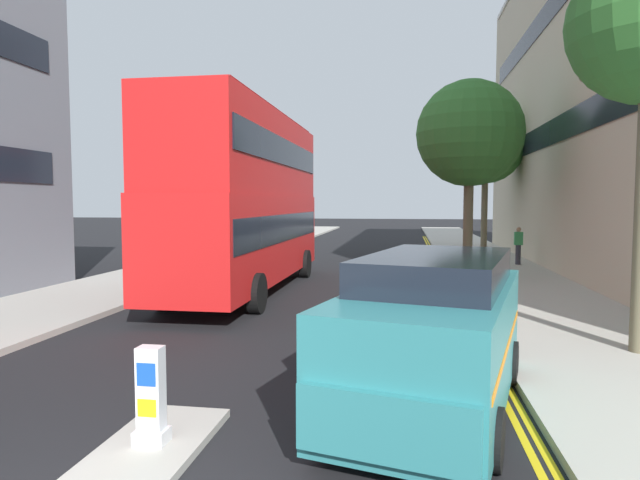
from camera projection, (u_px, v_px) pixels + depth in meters
sidewalk_right at (512, 281)px, 18.81m from camera, size 4.00×80.00×0.14m
sidewalk_left at (163, 274)px, 20.86m from camera, size 4.00×80.00×0.14m
kerb_line_outer at (455, 291)px, 17.18m from camera, size 0.10×56.00×0.01m
kerb_line_inner at (450, 291)px, 17.20m from camera, size 0.10×56.00×0.01m
traffic_island at (152, 447)px, 6.11m from camera, size 1.10×2.20×0.10m
keep_left_bollard at (151, 399)px, 6.07m from camera, size 0.36×0.28×1.11m
double_decker_bus_away at (247, 196)px, 16.99m from camera, size 2.81×10.81×5.64m
taxi_minivan at (433, 334)px, 7.20m from camera, size 2.97×5.12×2.12m
pedestrian_far at (518, 245)px, 23.27m from camera, size 0.34×0.22×1.62m
street_tree_mid at (486, 146)px, 27.55m from camera, size 3.92×3.92×7.58m
street_tree_far at (470, 134)px, 20.67m from camera, size 4.08×4.08×7.38m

